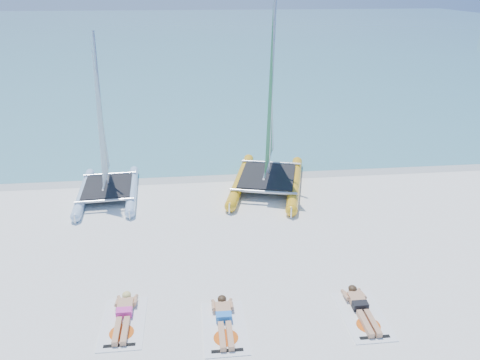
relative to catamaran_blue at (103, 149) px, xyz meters
The scene contains 11 objects.
ground 6.03m from the catamaran_blue, 45.03° to the right, with size 140.00×140.00×0.00m, color white.
sea 59.10m from the catamaran_blue, 86.05° to the left, with size 140.00×115.00×0.01m, color #6AA8B1.
wet_sand_strip 4.67m from the catamaran_blue, 19.35° to the left, with size 140.00×1.40×0.01m, color beige.
catamaran_blue is the anchor object (origin of this frame).
catamaran_yellow 6.21m from the catamaran_blue, ahead, with size 3.79×5.79×7.18m.
towel_a 7.68m from the catamaran_blue, 79.20° to the right, with size 1.00×1.85×0.02m, color white.
sunbather_a 7.47m from the catamaran_blue, 78.92° to the right, with size 0.37×1.73×0.26m.
towel_b 8.79m from the catamaran_blue, 64.23° to the right, with size 1.00×1.85×0.02m, color white.
sunbather_b 8.60m from the catamaran_blue, 63.66° to the right, with size 0.37×1.73×0.26m.
towel_c 10.60m from the catamaran_blue, 47.46° to the right, with size 1.00×1.85×0.02m, color white.
sunbather_c 10.45m from the catamaran_blue, 46.74° to the right, with size 0.37×1.73×0.26m.
Camera 1 is at (-0.90, -12.24, 7.39)m, focal length 35.00 mm.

